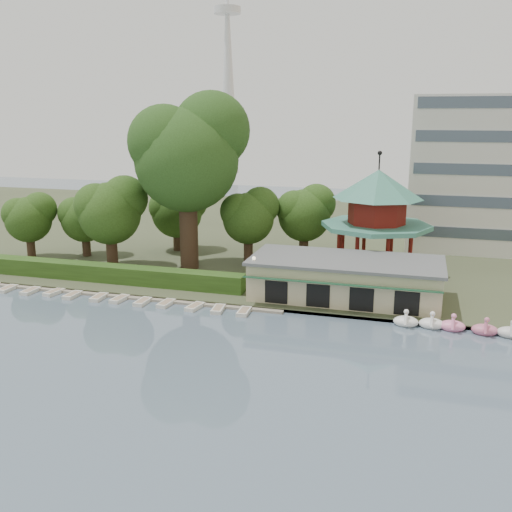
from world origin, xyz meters
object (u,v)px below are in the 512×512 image
at_px(dock, 122,295).
at_px(boathouse, 345,278).
at_px(pavilion, 377,211).
at_px(big_tree, 188,151).

distance_m(dock, boathouse, 22.62).
bearing_deg(pavilion, boathouse, -101.28).
height_order(boathouse, pavilion, pavilion).
height_order(boathouse, big_tree, big_tree).
relative_size(boathouse, big_tree, 0.92).
bearing_deg(pavilion, dock, -148.34).
bearing_deg(boathouse, big_tree, 161.74).
bearing_deg(boathouse, dock, -167.76).
bearing_deg(dock, boathouse, 12.24).
xyz_separation_m(dock, pavilion, (24.00, 14.80, 7.36)).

